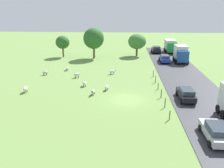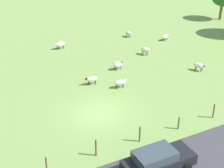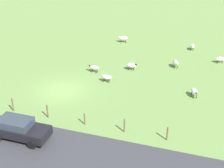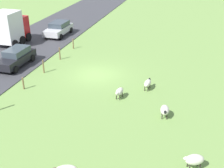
{
  "view_description": "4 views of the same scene",
  "coord_description": "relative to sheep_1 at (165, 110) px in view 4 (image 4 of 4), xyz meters",
  "views": [
    {
      "loc": [
        -0.38,
        -29.3,
        11.83
      ],
      "look_at": [
        -2.1,
        2.05,
        1.44
      ],
      "focal_mm": 38.6,
      "sensor_mm": 36.0,
      "label": 1
    },
    {
      "loc": [
        20.23,
        -9.23,
        13.96
      ],
      "look_at": [
        -2.42,
        2.39,
        0.86
      ],
      "focal_mm": 54.11,
      "sensor_mm": 36.0,
      "label": 2
    },
    {
      "loc": [
        23.5,
        12.51,
        14.47
      ],
      "look_at": [
        -0.6,
        4.79,
        1.15
      ],
      "focal_mm": 50.61,
      "sensor_mm": 36.0,
      "label": 3
    },
    {
      "loc": [
        -7.8,
        21.82,
        10.56
      ],
      "look_at": [
        -2.26,
        2.97,
        0.82
      ],
      "focal_mm": 47.42,
      "sensor_mm": 36.0,
      "label": 4
    }
  ],
  "objects": [
    {
      "name": "ground_plane",
      "position": [
        6.45,
        -5.1,
        -0.52
      ],
      "size": [
        160.0,
        160.0,
        0.0
      ],
      "primitive_type": "plane",
      "color": "#6B8E47"
    },
    {
      "name": "road_strip",
      "position": [
        16.11,
        -5.1,
        -0.49
      ],
      "size": [
        8.0,
        80.0,
        0.06
      ],
      "primitive_type": "cube",
      "color": "#38383D",
      "rests_on": "ground_plane"
    },
    {
      "name": "sheep_1",
      "position": [
        0.0,
        0.0,
        0.0
      ],
      "size": [
        0.69,
        1.12,
        0.8
      ],
      "color": "beige",
      "rests_on": "ground_plane"
    },
    {
      "name": "sheep_5",
      "position": [
        -2.04,
        4.42,
        0.03
      ],
      "size": [
        1.14,
        0.9,
        0.84
      ],
      "color": "beige",
      "rests_on": "ground_plane"
    },
    {
      "name": "sheep_6",
      "position": [
        1.77,
        -3.6,
        0.01
      ],
      "size": [
        0.55,
        1.21,
        0.77
      ],
      "color": "beige",
      "rests_on": "ground_plane"
    },
    {
      "name": "sheep_7",
      "position": [
        3.5,
        -1.65,
        -0.01
      ],
      "size": [
        0.57,
        1.16,
        0.76
      ],
      "color": "beige",
      "rests_on": "ground_plane"
    },
    {
      "name": "fence_post_0",
      "position": [
        10.98,
        -10.66,
        0.02
      ],
      "size": [
        0.12,
        0.12,
        1.09
      ],
      "primitive_type": "cylinder",
      "color": "brown",
      "rests_on": "ground_plane"
    },
    {
      "name": "fence_post_1",
      "position": [
        10.98,
        -7.42,
        0.09
      ],
      "size": [
        0.12,
        0.12,
        1.22
      ],
      "primitive_type": "cylinder",
      "color": "brown",
      "rests_on": "ground_plane"
    },
    {
      "name": "fence_post_2",
      "position": [
        10.98,
        -4.17,
        0.08
      ],
      "size": [
        0.12,
        0.12,
        1.2
      ],
      "primitive_type": "cylinder",
      "color": "brown",
      "rests_on": "ground_plane"
    },
    {
      "name": "fence_post_3",
      "position": [
        10.98,
        -0.93,
        -0.02
      ],
      "size": [
        0.12,
        0.12,
        1.0
      ],
      "primitive_type": "cylinder",
      "color": "brown",
      "rests_on": "ground_plane"
    },
    {
      "name": "truck_2",
      "position": [
        17.92,
        -9.99,
        1.4
      ],
      "size": [
        2.6,
        3.82,
        3.64
      ],
      "color": "#B21919",
      "rests_on": "road_strip"
    },
    {
      "name": "car_1",
      "position": [
        14.49,
        -14.56,
        0.35
      ],
      "size": [
        2.15,
        4.46,
        1.55
      ],
      "color": "#B7B7BC",
      "rests_on": "road_strip"
    },
    {
      "name": "car_2",
      "position": [
        14.06,
        -4.83,
        0.35
      ],
      "size": [
        1.93,
        4.39,
        1.56
      ],
      "color": "black",
      "rests_on": "road_strip"
    }
  ]
}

